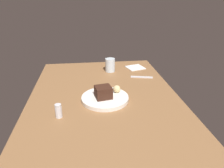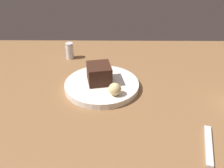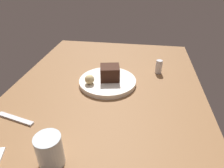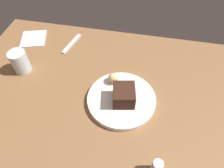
{
  "view_description": "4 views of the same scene",
  "coord_description": "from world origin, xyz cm",
  "px_view_note": "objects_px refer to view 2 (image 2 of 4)",
  "views": [
    {
      "loc": [
        -108.86,
        8.71,
        58.71
      ],
      "look_at": [
        1.65,
        -4.82,
        8.85
      ],
      "focal_mm": 34.12,
      "sensor_mm": 36.0,
      "label": 1
    },
    {
      "loc": [
        -1.91,
        -81.43,
        55.25
      ],
      "look_at": [
        -2.64,
        -4.14,
        7.24
      ],
      "focal_mm": 44.5,
      "sensor_mm": 36.0,
      "label": 2
    },
    {
      "loc": [
        71.12,
        14.0,
        50.51
      ],
      "look_at": [
        0.4,
        3.05,
        7.03
      ],
      "focal_mm": 32.17,
      "sensor_mm": 36.0,
      "label": 3
    },
    {
      "loc": [
        -11.46,
        44.1,
        67.84
      ],
      "look_at": [
        -1.92,
        -3.36,
        8.19
      ],
      "focal_mm": 32.95,
      "sensor_mm": 36.0,
      "label": 4
    }
  ],
  "objects_px": {
    "salt_shaker": "(70,51)",
    "chocolate_cake_slice": "(99,74)",
    "dessert_spoon": "(209,145)",
    "dessert_plate": "(102,86)",
    "bread_roll": "(115,89)"
  },
  "relations": [
    {
      "from": "dessert_plate",
      "to": "dessert_spoon",
      "type": "relative_size",
      "value": 1.72
    },
    {
      "from": "dessert_plate",
      "to": "chocolate_cake_slice",
      "type": "bearing_deg",
      "value": 124.21
    },
    {
      "from": "salt_shaker",
      "to": "dessert_spoon",
      "type": "xyz_separation_m",
      "value": [
        0.43,
        -0.51,
        -0.03
      ]
    },
    {
      "from": "bread_roll",
      "to": "salt_shaker",
      "type": "height_order",
      "value": "salt_shaker"
    },
    {
      "from": "salt_shaker",
      "to": "dessert_spoon",
      "type": "height_order",
      "value": "salt_shaker"
    },
    {
      "from": "dessert_plate",
      "to": "dessert_spoon",
      "type": "distance_m",
      "value": 0.4
    },
    {
      "from": "salt_shaker",
      "to": "chocolate_cake_slice",
      "type": "bearing_deg",
      "value": -59.04
    },
    {
      "from": "dessert_plate",
      "to": "salt_shaker",
      "type": "distance_m",
      "value": 0.28
    },
    {
      "from": "dessert_plate",
      "to": "salt_shaker",
      "type": "bearing_deg",
      "value": 121.14
    },
    {
      "from": "salt_shaker",
      "to": "dessert_plate",
      "type": "bearing_deg",
      "value": -58.86
    },
    {
      "from": "dessert_spoon",
      "to": "dessert_plate",
      "type": "bearing_deg",
      "value": 60.05
    },
    {
      "from": "dessert_plate",
      "to": "dessert_spoon",
      "type": "xyz_separation_m",
      "value": [
        0.29,
        -0.28,
        -0.01
      ]
    },
    {
      "from": "chocolate_cake_slice",
      "to": "dessert_plate",
      "type": "bearing_deg",
      "value": -55.79
    },
    {
      "from": "dessert_plate",
      "to": "bread_roll",
      "type": "xyz_separation_m",
      "value": [
        0.05,
        -0.07,
        0.03
      ]
    },
    {
      "from": "chocolate_cake_slice",
      "to": "dessert_spoon",
      "type": "distance_m",
      "value": 0.42
    }
  ]
}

